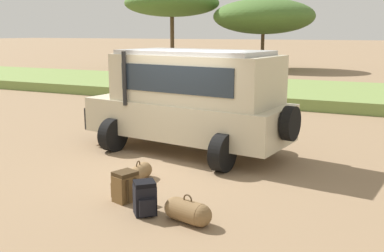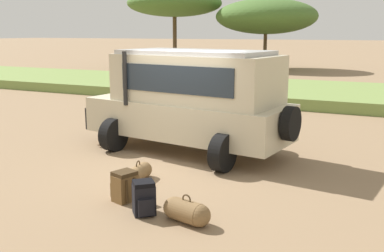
% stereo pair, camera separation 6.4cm
% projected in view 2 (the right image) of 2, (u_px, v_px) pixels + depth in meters
% --- Properties ---
extents(ground_plane, '(320.00, 320.00, 0.00)m').
position_uv_depth(ground_plane, '(173.00, 164.00, 9.89)').
color(ground_plane, '#8C7051').
extents(grass_bank, '(120.00, 7.00, 0.44)m').
position_uv_depth(grass_bank, '(294.00, 92.00, 19.97)').
color(grass_bank, olive).
rests_on(grass_bank, ground_plane).
extents(safari_vehicle, '(5.46, 3.15, 2.44)m').
position_uv_depth(safari_vehicle, '(191.00, 99.00, 10.65)').
color(safari_vehicle, beige).
rests_on(safari_vehicle, ground_plane).
extents(backpack_beside_front_wheel, '(0.47, 0.48, 0.55)m').
position_uv_depth(backpack_beside_front_wheel, '(144.00, 198.00, 7.11)').
color(backpack_beside_front_wheel, black).
rests_on(backpack_beside_front_wheel, ground_plane).
extents(backpack_cluster_center, '(0.47, 0.45, 0.53)m').
position_uv_depth(backpack_cluster_center, '(124.00, 186.00, 7.69)').
color(backpack_cluster_center, brown).
rests_on(backpack_cluster_center, ground_plane).
extents(duffel_bag_low_black_case, '(0.38, 0.86, 0.42)m').
position_uv_depth(duffel_bag_low_black_case, '(138.00, 173.00, 8.71)').
color(duffel_bag_low_black_case, brown).
rests_on(duffel_bag_low_black_case, ground_plane).
extents(duffel_bag_soft_canvas, '(0.83, 0.45, 0.45)m').
position_uv_depth(duffel_bag_soft_canvas, '(187.00, 211.00, 6.82)').
color(duffel_bag_soft_canvas, brown).
rests_on(duffel_bag_soft_canvas, ground_plane).
extents(acacia_tree_far_left, '(7.67, 7.57, 6.16)m').
position_uv_depth(acacia_tree_far_left, '(175.00, 3.00, 36.11)').
color(acacia_tree_far_left, brown).
rests_on(acacia_tree_far_left, ground_plane).
extents(acacia_tree_left_mid, '(7.79, 7.02, 5.33)m').
position_uv_depth(acacia_tree_left_mid, '(266.00, 16.00, 34.18)').
color(acacia_tree_left_mid, brown).
rests_on(acacia_tree_left_mid, ground_plane).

